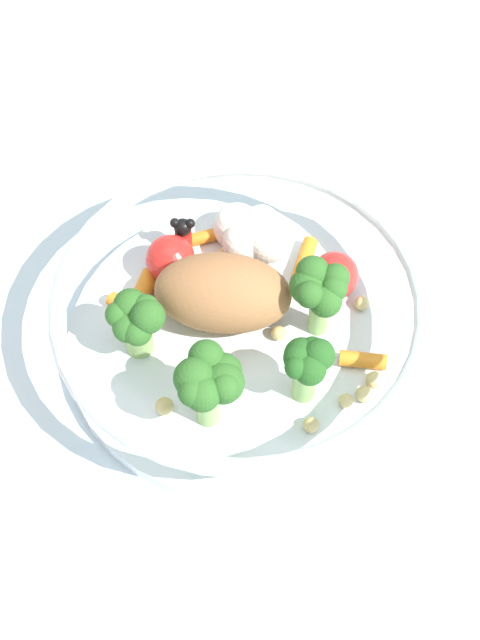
% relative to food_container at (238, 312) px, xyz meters
% --- Properties ---
extents(ground_plane, '(2.40, 2.40, 0.00)m').
position_rel_food_container_xyz_m(ground_plane, '(0.01, -0.01, -0.03)').
color(ground_plane, silver).
extents(food_container, '(0.24, 0.24, 0.07)m').
position_rel_food_container_xyz_m(food_container, '(0.00, 0.00, 0.00)').
color(food_container, white).
rests_on(food_container, ground_plane).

